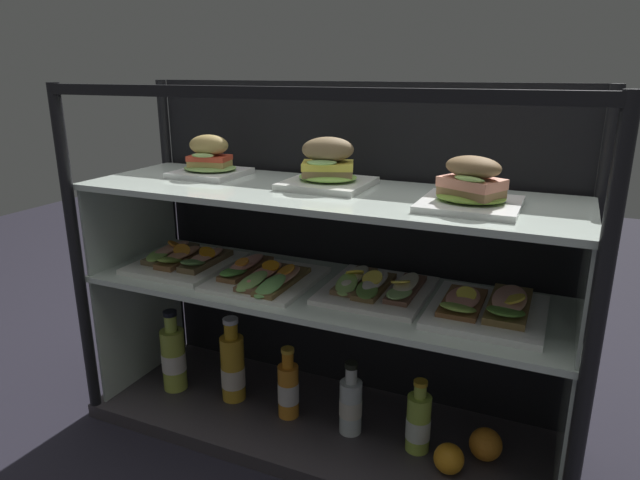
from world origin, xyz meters
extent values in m
cube|color=black|center=(0.00, 0.00, -0.01)|extent=(6.00, 6.00, 0.02)
cube|color=#393438|center=(0.00, 0.00, 0.02)|extent=(1.28, 0.43, 0.04)
cylinder|color=black|center=(-0.63, -0.20, 0.47)|extent=(0.03, 0.03, 0.94)
cylinder|color=black|center=(0.63, -0.20, 0.47)|extent=(0.03, 0.03, 0.94)
cylinder|color=black|center=(-0.63, 0.20, 0.47)|extent=(0.03, 0.03, 0.94)
cylinder|color=black|center=(0.63, 0.20, 0.47)|extent=(0.03, 0.03, 0.94)
cube|color=black|center=(0.00, -0.20, 0.93)|extent=(1.25, 0.03, 0.03)
cube|color=black|center=(0.00, 0.21, 0.49)|extent=(1.22, 0.01, 0.90)
cube|color=silver|center=(-0.61, 0.00, 0.23)|extent=(0.01, 0.37, 0.38)
cube|color=silver|center=(0.61, 0.00, 0.23)|extent=(0.01, 0.37, 0.38)
cube|color=silver|center=(0.00, 0.00, 0.43)|extent=(1.24, 0.38, 0.02)
cube|color=silver|center=(-0.61, 0.00, 0.55)|extent=(0.01, 0.37, 0.24)
cube|color=silver|center=(0.61, 0.00, 0.55)|extent=(0.01, 0.37, 0.24)
cube|color=silver|center=(0.00, 0.00, 0.68)|extent=(1.24, 0.38, 0.02)
cube|color=white|center=(-0.36, 0.05, 0.70)|extent=(0.18, 0.18, 0.02)
ellipsoid|color=#7AA353|center=(-0.36, 0.05, 0.71)|extent=(0.15, 0.13, 0.01)
cube|color=tan|center=(-0.36, 0.05, 0.72)|extent=(0.12, 0.09, 0.02)
cube|color=#CC4028|center=(-0.36, 0.05, 0.74)|extent=(0.12, 0.09, 0.01)
ellipsoid|color=#A3C972|center=(-0.36, 0.02, 0.75)|extent=(0.07, 0.04, 0.01)
ellipsoid|color=#9F8648|center=(-0.36, 0.05, 0.77)|extent=(0.12, 0.09, 0.06)
cube|color=white|center=(0.00, 0.05, 0.70)|extent=(0.21, 0.21, 0.02)
ellipsoid|color=#98D558|center=(0.00, 0.05, 0.71)|extent=(0.15, 0.13, 0.02)
cube|color=olive|center=(0.00, 0.05, 0.72)|extent=(0.14, 0.12, 0.02)
cube|color=yellow|center=(0.00, 0.05, 0.74)|extent=(0.15, 0.13, 0.02)
ellipsoid|color=#92C368|center=(0.00, 0.01, 0.75)|extent=(0.08, 0.05, 0.01)
ellipsoid|color=brown|center=(0.00, 0.05, 0.78)|extent=(0.15, 0.13, 0.06)
cube|color=white|center=(0.37, -0.03, 0.69)|extent=(0.21, 0.21, 0.01)
ellipsoid|color=#7CAA3A|center=(0.37, -0.03, 0.71)|extent=(0.15, 0.12, 0.02)
cube|color=olive|center=(0.37, -0.03, 0.72)|extent=(0.14, 0.13, 0.02)
cube|color=tan|center=(0.37, -0.03, 0.74)|extent=(0.15, 0.13, 0.02)
ellipsoid|color=#A3CC68|center=(0.37, -0.07, 0.76)|extent=(0.08, 0.06, 0.02)
ellipsoid|color=brown|center=(0.37, -0.03, 0.77)|extent=(0.15, 0.13, 0.05)
cube|color=white|center=(-0.42, -0.01, 0.44)|extent=(0.25, 0.28, 0.01)
cube|color=brown|center=(-0.48, 0.01, 0.45)|extent=(0.06, 0.20, 0.01)
ellipsoid|color=#91C255|center=(-0.48, -0.05, 0.47)|extent=(0.08, 0.11, 0.02)
ellipsoid|color=#E5A68D|center=(-0.48, 0.01, 0.47)|extent=(0.05, 0.16, 0.02)
cylinder|color=orange|center=(-0.47, 0.02, 0.48)|extent=(0.06, 0.06, 0.02)
cube|color=brown|center=(-0.42, -0.01, 0.45)|extent=(0.06, 0.19, 0.01)
ellipsoid|color=#7FA43C|center=(-0.42, -0.07, 0.47)|extent=(0.06, 0.10, 0.04)
ellipsoid|color=#EFA279|center=(-0.42, -0.01, 0.47)|extent=(0.05, 0.15, 0.02)
cylinder|color=orange|center=(-0.42, -0.01, 0.48)|extent=(0.06, 0.06, 0.03)
cube|color=brown|center=(-0.35, 0.00, 0.46)|extent=(0.06, 0.19, 0.02)
ellipsoid|color=#588445|center=(-0.35, -0.06, 0.47)|extent=(0.06, 0.10, 0.04)
ellipsoid|color=#E29C83|center=(-0.35, 0.00, 0.47)|extent=(0.05, 0.15, 0.01)
cylinder|color=orange|center=(-0.35, 0.00, 0.48)|extent=(0.06, 0.06, 0.02)
cube|color=white|center=(-0.15, -0.02, 0.44)|extent=(0.25, 0.28, 0.01)
cube|color=brown|center=(-0.22, 0.00, 0.45)|extent=(0.06, 0.21, 0.01)
ellipsoid|color=#50943C|center=(-0.22, -0.06, 0.46)|extent=(0.05, 0.10, 0.03)
ellipsoid|color=#E69888|center=(-0.22, 0.00, 0.47)|extent=(0.05, 0.16, 0.02)
cylinder|color=orange|center=(-0.22, -0.03, 0.48)|extent=(0.05, 0.05, 0.02)
cube|color=brown|center=(-0.14, -0.04, 0.45)|extent=(0.06, 0.21, 0.01)
ellipsoid|color=#84B15B|center=(-0.14, -0.10, 0.46)|extent=(0.07, 0.11, 0.04)
ellipsoid|color=#EE977E|center=(-0.14, -0.04, 0.47)|extent=(0.05, 0.17, 0.02)
cylinder|color=orange|center=(-0.14, -0.01, 0.48)|extent=(0.06, 0.06, 0.02)
cube|color=brown|center=(-0.08, -0.04, 0.45)|extent=(0.06, 0.22, 0.01)
ellipsoid|color=#6BAA56|center=(-0.08, -0.11, 0.46)|extent=(0.07, 0.12, 0.04)
ellipsoid|color=#E4A389|center=(-0.08, -0.04, 0.46)|extent=(0.05, 0.18, 0.01)
cylinder|color=orange|center=(-0.09, -0.02, 0.47)|extent=(0.07, 0.07, 0.03)
cube|color=white|center=(0.15, 0.02, 0.44)|extent=(0.25, 0.28, 0.01)
cube|color=brown|center=(0.08, 0.03, 0.45)|extent=(0.06, 0.19, 0.01)
ellipsoid|color=#98C764|center=(0.08, -0.02, 0.46)|extent=(0.07, 0.11, 0.04)
ellipsoid|color=#F2E7CE|center=(0.08, 0.03, 0.47)|extent=(0.05, 0.16, 0.02)
cylinder|color=yellow|center=(0.09, 0.02, 0.48)|extent=(0.06, 0.06, 0.03)
cube|color=brown|center=(0.14, 0.02, 0.45)|extent=(0.06, 0.19, 0.01)
ellipsoid|color=#5B8639|center=(0.14, -0.04, 0.46)|extent=(0.07, 0.11, 0.02)
ellipsoid|color=silver|center=(0.14, 0.02, 0.47)|extent=(0.05, 0.15, 0.02)
cylinder|color=yellow|center=(0.14, 0.00, 0.48)|extent=(0.06, 0.06, 0.03)
cube|color=brown|center=(0.22, 0.03, 0.45)|extent=(0.06, 0.19, 0.01)
ellipsoid|color=#8DB96B|center=(0.22, -0.02, 0.46)|extent=(0.06, 0.10, 0.02)
ellipsoid|color=#EFE3C8|center=(0.22, 0.03, 0.47)|extent=(0.05, 0.15, 0.02)
cylinder|color=#F8DB4A|center=(0.21, 0.01, 0.48)|extent=(0.06, 0.06, 0.02)
cube|color=white|center=(0.42, 0.00, 0.44)|extent=(0.25, 0.28, 0.02)
cube|color=brown|center=(0.36, 0.00, 0.45)|extent=(0.09, 0.19, 0.01)
ellipsoid|color=#91BA49|center=(0.36, -0.06, 0.47)|extent=(0.10, 0.11, 0.04)
ellipsoid|color=#E79683|center=(0.36, 0.00, 0.47)|extent=(0.07, 0.15, 0.01)
cylinder|color=yellow|center=(0.37, 0.00, 0.48)|extent=(0.05, 0.05, 0.02)
cube|color=brown|center=(0.46, 0.02, 0.46)|extent=(0.09, 0.22, 0.02)
ellipsoid|color=#538831|center=(0.46, -0.05, 0.47)|extent=(0.10, 0.12, 0.04)
ellipsoid|color=#E5A08A|center=(0.46, 0.02, 0.47)|extent=(0.07, 0.18, 0.02)
cylinder|color=yellow|center=(0.47, -0.01, 0.49)|extent=(0.05, 0.05, 0.02)
cylinder|color=#BCCD4B|center=(-0.47, -0.03, 0.14)|extent=(0.07, 0.07, 0.19)
cylinder|color=white|center=(-0.47, -0.03, 0.13)|extent=(0.07, 0.07, 0.06)
cylinder|color=#BAD653|center=(-0.47, -0.03, 0.26)|extent=(0.04, 0.04, 0.05)
cylinder|color=black|center=(-0.47, -0.03, 0.29)|extent=(0.04, 0.04, 0.01)
cylinder|color=gold|center=(-0.27, -0.01, 0.14)|extent=(0.07, 0.07, 0.20)
cylinder|color=#F1E0CD|center=(-0.27, -0.01, 0.11)|extent=(0.07, 0.07, 0.06)
cylinder|color=gold|center=(-0.27, -0.01, 0.26)|extent=(0.04, 0.04, 0.05)
cylinder|color=silver|center=(-0.27, -0.01, 0.29)|extent=(0.04, 0.04, 0.01)
cylinder|color=orange|center=(-0.09, -0.02, 0.12)|extent=(0.06, 0.06, 0.15)
cylinder|color=silver|center=(-0.09, -0.02, 0.11)|extent=(0.06, 0.06, 0.06)
cylinder|color=orange|center=(-0.09, -0.02, 0.21)|extent=(0.03, 0.03, 0.04)
cylinder|color=gold|center=(-0.09, -0.02, 0.24)|extent=(0.04, 0.04, 0.01)
cylinder|color=white|center=(0.10, -0.02, 0.11)|extent=(0.06, 0.06, 0.15)
cylinder|color=white|center=(0.10, -0.02, 0.11)|extent=(0.06, 0.06, 0.05)
cylinder|color=white|center=(0.10, -0.02, 0.21)|extent=(0.03, 0.03, 0.04)
cylinder|color=black|center=(0.10, -0.02, 0.24)|extent=(0.03, 0.03, 0.01)
cylinder|color=#B6D84E|center=(0.28, -0.02, 0.12)|extent=(0.06, 0.06, 0.15)
cylinder|color=white|center=(0.28, -0.02, 0.10)|extent=(0.06, 0.06, 0.06)
cylinder|color=#BCD451|center=(0.28, -0.02, 0.21)|extent=(0.03, 0.03, 0.03)
cylinder|color=gold|center=(0.28, -0.02, 0.23)|extent=(0.04, 0.04, 0.01)
sphere|color=orange|center=(0.44, 0.02, 0.08)|extent=(0.08, 0.08, 0.08)
sphere|color=orange|center=(0.37, -0.07, 0.08)|extent=(0.07, 0.07, 0.07)
camera|label=1|loc=(0.55, -1.22, 0.97)|focal=31.29mm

